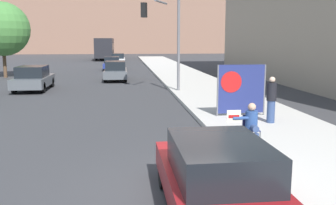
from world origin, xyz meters
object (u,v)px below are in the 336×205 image
car_on_road_midblock (116,71)px  city_bus_on_road (105,47)px  car_on_road_distant (112,63)px  seated_protester (252,124)px  jogger_on_sidewalk (271,100)px  traffic_light_pole (165,28)px  street_tree_midblock (2,29)px  parked_car_curbside (218,178)px  protest_banner (241,89)px  car_on_road_nearest (33,78)px  car_on_road_far_lane (118,59)px

car_on_road_midblock → city_bus_on_road: (-2.18, 31.68, 1.17)m
car_on_road_distant → city_bus_on_road: size_ratio=0.37×
seated_protester → jogger_on_sidewalk: bearing=59.6°
jogger_on_sidewalk → car_on_road_distant: (-6.26, 26.81, -0.32)m
traffic_light_pole → street_tree_midblock: street_tree_midblock is taller
city_bus_on_road → street_tree_midblock: size_ratio=1.97×
parked_car_curbside → seated_protester: bearing=62.4°
seated_protester → protest_banner: size_ratio=0.61×
jogger_on_sidewalk → street_tree_midblock: (-14.83, 19.82, 2.94)m
seated_protester → car_on_road_distant: size_ratio=0.27×
seated_protester → car_on_road_nearest: size_ratio=0.27×
protest_banner → parked_car_curbside: protest_banner is taller
jogger_on_sidewalk → protest_banner: (-0.69, 1.34, 0.21)m
car_on_road_nearest → street_tree_midblock: size_ratio=0.72×
parked_car_curbside → car_on_road_distant: bearing=94.6°
car_on_road_nearest → car_on_road_midblock: size_ratio=0.97×
protest_banner → car_on_road_nearest: bearing=135.0°
seated_protester → car_on_road_nearest: bearing=123.3°
car_on_road_distant → city_bus_on_road: bearing=94.4°
protest_banner → car_on_road_distant: size_ratio=0.44×
parked_car_curbside → car_on_road_midblock: size_ratio=0.93×
street_tree_midblock → car_on_road_nearest: bearing=-63.9°
car_on_road_distant → car_on_road_far_lane: car_on_road_far_lane is taller
car_on_road_midblock → street_tree_midblock: (-9.11, 3.31, 3.21)m
parked_car_curbside → car_on_road_far_lane: (-2.17, 42.12, -0.00)m
seated_protester → street_tree_midblock: size_ratio=0.19×
jogger_on_sidewalk → parked_car_curbside: jogger_on_sidewalk is taller
jogger_on_sidewalk → car_on_road_midblock: size_ratio=0.36×
car_on_road_distant → street_tree_midblock: (-8.57, -6.99, 3.26)m
traffic_light_pole → car_on_road_nearest: traffic_light_pole is taller
car_on_road_midblock → seated_protester: bearing=-78.2°
protest_banner → parked_car_curbside: bearing=-110.5°
seated_protester → parked_car_curbside: parked_car_curbside is taller
parked_car_curbside → city_bus_on_road: city_bus_on_road is taller
car_on_road_distant → street_tree_midblock: bearing=-140.8°
car_on_road_nearest → street_tree_midblock: (-4.16, 8.49, 3.20)m
city_bus_on_road → car_on_road_distant: bearing=-85.6°
seated_protester → car_on_road_nearest: (-8.97, 14.13, -0.07)m
car_on_road_far_lane → parked_car_curbside: bearing=-87.0°
seated_protester → street_tree_midblock: bearing=121.0°
protest_banner → traffic_light_pole: (-2.03, 7.95, 2.52)m
seated_protester → parked_car_curbside: (-1.87, -3.59, -0.12)m
car_on_road_distant → city_bus_on_road: (-1.64, 21.38, 1.22)m
protest_banner → car_on_road_midblock: 15.99m
jogger_on_sidewalk → city_bus_on_road: size_ratio=0.14×
car_on_road_far_lane → street_tree_midblock: 18.60m
car_on_road_midblock → city_bus_on_road: size_ratio=0.38×
car_on_road_nearest → street_tree_midblock: bearing=116.1°
traffic_light_pole → seated_protester: bearing=-85.2°
car_on_road_distant → car_on_road_far_lane: 8.94m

